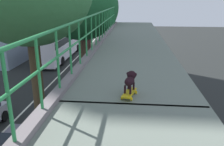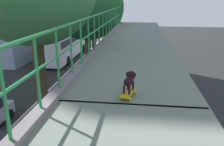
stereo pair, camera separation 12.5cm
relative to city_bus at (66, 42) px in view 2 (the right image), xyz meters
The scene contains 7 objects.
overpass_deck 25.54m from the city_bus, 69.74° to the right, with size 2.63×28.95×0.53m.
green_railing 25.20m from the city_bus, 72.47° to the right, with size 0.20×27.50×1.18m.
city_bus is the anchor object (origin of this frame).
roadside_tree_far 12.34m from the city_bus, 63.61° to the right, with size 5.22×5.22×8.62m.
roadside_tree_farthest 9.09m from the city_bus, 53.78° to the right, with size 3.99×3.99×7.76m.
toy_skateboard 24.85m from the city_bus, 69.10° to the right, with size 0.28×0.51×0.08m.
small_dog 24.82m from the city_bus, 69.02° to the right, with size 0.24×0.42×0.34m.
Camera 2 is at (1.19, -2.97, 6.89)m, focal length 37.03 mm.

